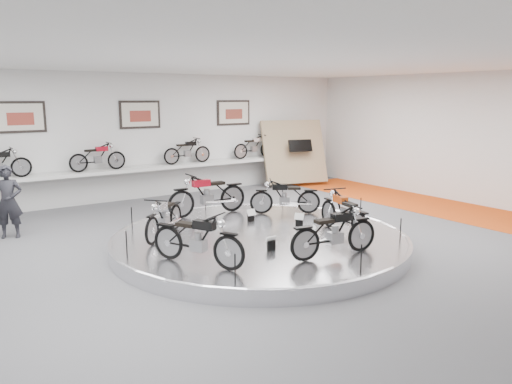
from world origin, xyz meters
TOP-DOWN VIEW (x-y plane):
  - floor at (0.00, 0.00)m, footprint 16.00×16.00m
  - ceiling at (0.00, 0.00)m, footprint 16.00×16.00m
  - wall_back at (0.00, 7.00)m, footprint 16.00×0.00m
  - wall_right at (8.00, 0.00)m, footprint 0.00×14.00m
  - orange_carpet_strip at (6.80, 0.00)m, footprint 2.40×12.60m
  - dado_band at (0.00, 6.98)m, footprint 15.68×0.04m
  - display_platform at (0.00, 0.30)m, footprint 6.40×6.40m
  - platform_rim at (0.00, 0.30)m, footprint 6.40×6.40m
  - shelf at (0.00, 6.70)m, footprint 11.00×0.55m
  - poster_left at (-3.50, 6.96)m, footprint 1.35×0.06m
  - poster_center at (0.00, 6.96)m, footprint 1.35×0.06m
  - poster_right at (3.50, 6.96)m, footprint 1.35×0.06m
  - display_panel at (5.60, 6.10)m, footprint 2.56×1.52m
  - shelf_bike_b at (-1.50, 6.70)m, footprint 1.22×0.43m
  - shelf_bike_c at (1.50, 6.70)m, footprint 1.22×0.43m
  - shelf_bike_d at (4.20, 6.70)m, footprint 1.22×0.43m
  - bike_a at (1.66, 1.55)m, footprint 1.58×1.28m
  - bike_b at (-0.04, 2.57)m, footprint 1.85×0.73m
  - bike_c at (-1.80, 1.30)m, footprint 1.48×1.40m
  - bike_d at (-2.06, -0.71)m, footprint 1.26×1.72m
  - bike_e at (0.28, -1.73)m, footprint 1.68×0.76m
  - bike_f at (1.52, -0.69)m, footprint 0.92×1.71m
  - visitor at (-4.35, 4.28)m, footprint 0.73×0.61m

SIDE VIEW (x-z plane):
  - floor at x=0.00m, z-range 0.00..0.00m
  - orange_carpet_strip at x=6.80m, z-range 0.00..0.01m
  - display_platform at x=0.00m, z-range 0.00..0.30m
  - platform_rim at x=0.00m, z-range 0.22..0.32m
  - dado_band at x=0.00m, z-range 0.00..1.10m
  - bike_c at x=-1.80m, z-range 0.30..1.19m
  - bike_a at x=1.66m, z-range 0.30..1.20m
  - bike_f at x=1.52m, z-range 0.30..1.25m
  - bike_e at x=0.28m, z-range 0.30..1.26m
  - bike_d at x=-2.06m, z-range 0.30..1.26m
  - bike_b at x=-0.04m, z-range 0.30..1.37m
  - visitor at x=-4.35m, z-range 0.00..1.71m
  - shelf at x=0.00m, z-range 0.95..1.05m
  - display_panel at x=5.60m, z-range 0.10..2.40m
  - shelf_bike_b at x=-1.50m, z-range 1.05..1.78m
  - shelf_bike_c at x=1.50m, z-range 1.05..1.78m
  - shelf_bike_d at x=4.20m, z-range 1.05..1.78m
  - wall_back at x=0.00m, z-range -6.00..10.00m
  - wall_right at x=8.00m, z-range -5.00..9.00m
  - poster_left at x=-3.50m, z-range 2.26..3.14m
  - poster_center at x=0.00m, z-range 2.26..3.14m
  - poster_right at x=3.50m, z-range 2.26..3.14m
  - ceiling at x=0.00m, z-range 4.00..4.00m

